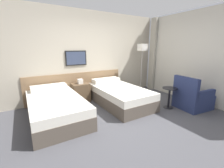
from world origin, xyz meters
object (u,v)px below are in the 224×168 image
Objects in this scene: bed_near_door at (56,107)px; side_table at (169,94)px; nightstand at (81,92)px; bed_near_window at (119,95)px; floor_lamp at (142,52)px; armchair at (192,98)px.

bed_near_door reaches higher than side_table.
bed_near_window is at bearing -41.05° from nightstand.
nightstand is (0.88, 0.76, 0.03)m from bed_near_door.
bed_near_door is 1.75m from bed_near_window.
bed_near_window is 1.19× the size of floor_lamp.
floor_lamp is (1.27, 0.49, 1.20)m from bed_near_window.
bed_near_door is 3.65× the size of side_table.
nightstand reaches higher than side_table.
floor_lamp reaches higher than armchair.
nightstand is at bearing 172.75° from floor_lamp.
armchair is at bearing -40.96° from nightstand.
floor_lamp reaches higher than bed_near_door.
bed_near_door is at bearing 180.00° from bed_near_window.
nightstand is 3.14m from armchair.
side_table is at bearing -19.35° from bed_near_door.
floor_lamp is at bearing 13.97° from armchair.
nightstand is 2.54m from side_table.
floor_lamp is 1.96× the size of armchair.
bed_near_window is at bearing 55.91° from armchair.
bed_near_door is 3.29m from floor_lamp.
floor_lamp is at bearing 21.08° from bed_near_window.
nightstand is 0.40× the size of floor_lamp.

